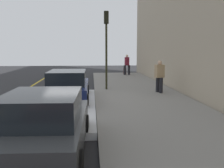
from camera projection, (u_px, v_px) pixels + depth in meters
The scene contains 10 objects.
ground_plane at pixel (74, 103), 12.33m from camera, with size 56.00×56.00×0.00m, color #28282B.
sidewalk at pixel (144, 100), 12.57m from camera, with size 28.00×4.60×0.15m, color gray.
lane_stripe_centre at pixel (3, 104), 12.09m from camera, with size 28.00×0.14×0.01m, color gold.
snow_bank_curb at pixel (88, 106), 11.02m from camera, with size 7.74×0.56×0.22m, color white.
parked_car_charcoal at pixel (44, 125), 6.03m from camera, with size 4.25×1.99×1.51m.
parked_car_navy at pixel (68, 87), 12.11m from camera, with size 4.54×1.91×1.51m.
pedestrian_burgundy_coat at pixel (127, 64), 24.10m from camera, with size 0.53×0.60×1.83m.
pedestrian_tan_coat at pixel (159, 76), 14.21m from camera, with size 0.56×0.53×1.72m.
traffic_light_pole at pixel (106, 37), 15.16m from camera, with size 0.35×0.26×4.45m.
rolling_suitcase at pixel (125, 71), 24.58m from camera, with size 0.34×0.22×0.94m.
Camera 1 is at (-12.22, -0.85, 2.47)m, focal length 42.66 mm.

